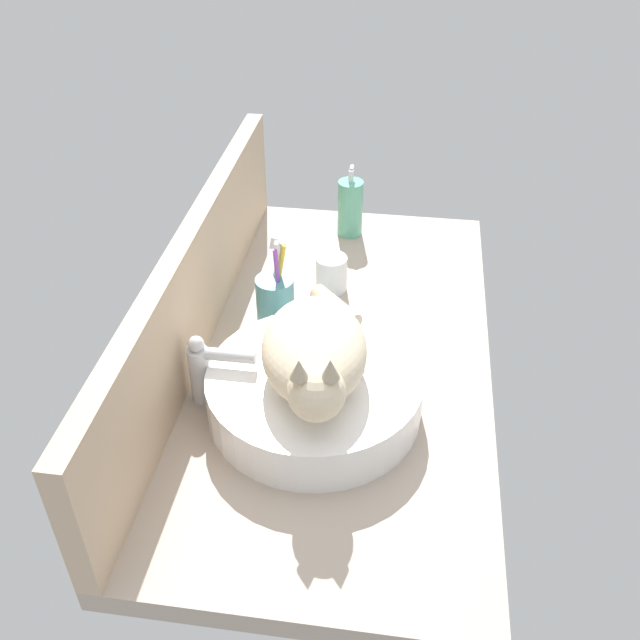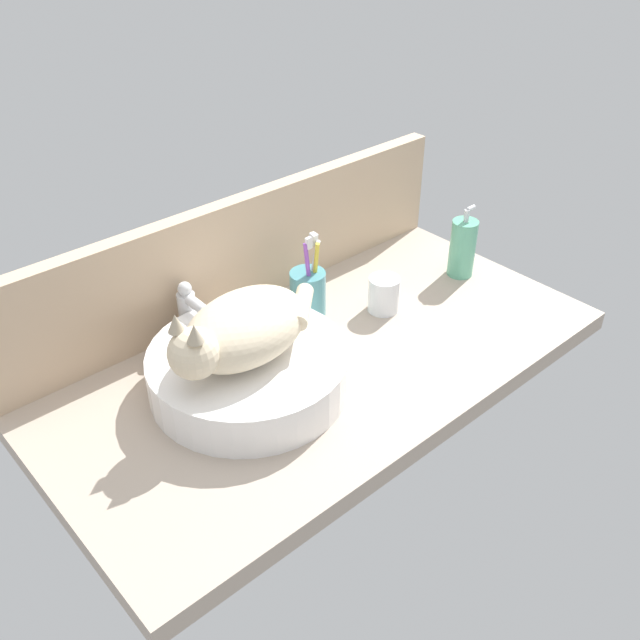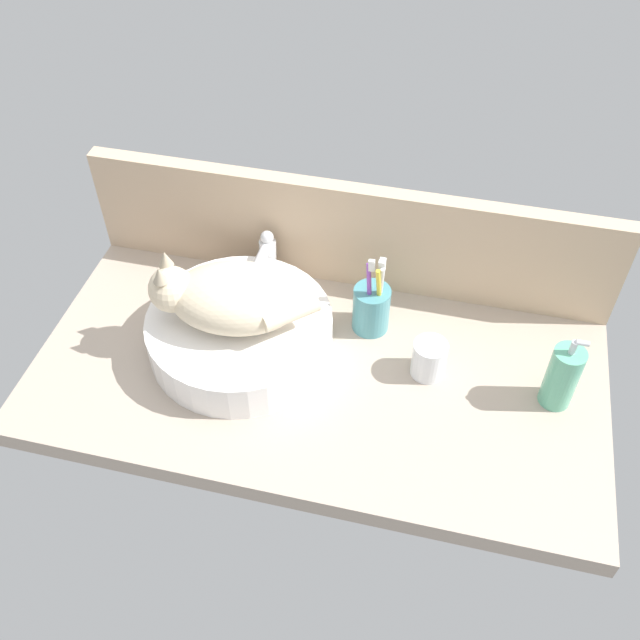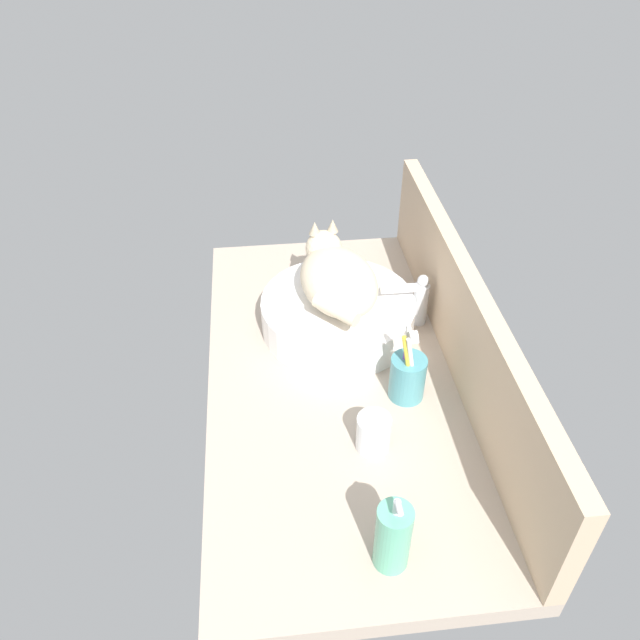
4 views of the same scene
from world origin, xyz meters
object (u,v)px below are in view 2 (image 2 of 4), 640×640
Objects in this scene: sink_basin at (249,371)px; toothbrush_cup at (308,292)px; soap_dispenser at (463,248)px; faucet at (190,312)px; water_glass at (384,296)px; cat at (240,330)px.

toothbrush_cup is at bearing 25.18° from sink_basin.
soap_dispenser is at bearing 0.52° from sink_basin.
toothbrush_cup reaches higher than faucet.
soap_dispenser is 24.23cm from water_glass.
sink_basin is 18.90cm from faucet.
sink_basin is 26.62cm from toothbrush_cup.
soap_dispenser reaches higher than water_glass.
soap_dispenser is at bearing -16.56° from faucet.
toothbrush_cup is (23.92, -7.31, -1.89)cm from faucet.
cat is at bearing -94.46° from faucet.
sink_basin is 2.17× the size of soap_dispenser.
sink_basin reaches higher than water_glass.
cat is 62.64cm from soap_dispenser.
cat reaches higher than faucet.
toothbrush_cup is 16.13cm from water_glass.
water_glass is at bearing 3.22° from cat.
faucet is at bearing 85.54° from cat.
faucet reaches higher than sink_basin.
faucet is 25.08cm from toothbrush_cup.
cat is 2.38× the size of faucet.
cat reaches higher than soap_dispenser.
sink_basin is 60.97cm from soap_dispenser.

